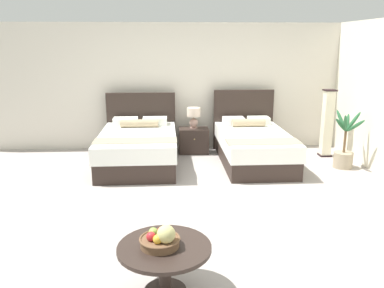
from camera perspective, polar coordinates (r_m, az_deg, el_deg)
name	(u,v)px	position (r m, az deg, el deg)	size (l,w,h in m)	color
ground_plane	(207,209)	(5.34, 2.14, -9.41)	(9.71, 10.15, 0.02)	#A39A94
wall_back	(192,87)	(8.19, 0.03, 8.31)	(9.71, 0.12, 2.54)	silver
bed_near_window	(139,147)	(7.16, -7.75, -0.38)	(1.37, 2.11, 1.18)	#2F231E
bed_near_corner	(253,145)	(7.30, 8.81, -0.18)	(1.22, 2.16, 1.22)	#2F231E
nightstand	(194,141)	(7.86, 0.24, 0.51)	(0.58, 0.41, 0.50)	#2F231E
table_lamp	(194,116)	(7.78, 0.23, 4.15)	(0.26, 0.26, 0.41)	tan
coffee_table	(165,256)	(3.55, -4.00, -15.94)	(0.82, 0.82, 0.46)	#2F231E
fruit_bowl	(161,239)	(3.46, -4.52, -13.53)	(0.35, 0.35, 0.22)	brown
floor_lamp_corner	(327,123)	(7.99, 18.99, 2.84)	(0.22, 0.22, 1.29)	black
potted_palm	(344,152)	(7.42, 21.15, -1.08)	(0.50, 0.53, 1.02)	tan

